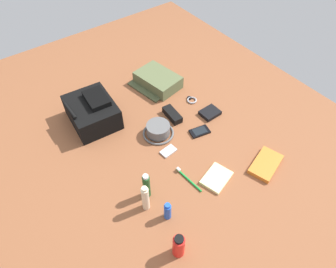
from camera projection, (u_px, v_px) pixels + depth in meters
The scene contains 16 objects.
ground_plane at pixel (168, 140), 1.69m from camera, with size 2.64×2.02×0.02m, color brown.
backpack at pixel (92, 112), 1.72m from camera, with size 0.32×0.27×0.16m.
toiletry_pouch at pixel (157, 81), 1.95m from camera, with size 0.30×0.28×0.08m.
bucket_hat at pixel (158, 130), 1.68m from camera, with size 0.18×0.18×0.07m.
sunscreen_spray at pixel (179, 246), 1.21m from camera, with size 0.05×0.05×0.14m.
deodorant_spray at pixel (168, 211), 1.33m from camera, with size 0.03×0.03×0.11m.
lotion_bottle at pixel (145, 198), 1.34m from camera, with size 0.03×0.03×0.17m.
shampoo_bottle at pixel (146, 186), 1.39m from camera, with size 0.03×0.03×0.16m.
paperback_novel at pixel (266, 164), 1.55m from camera, with size 0.17×0.22×0.02m.
cell_phone at pixel (200, 132), 1.70m from camera, with size 0.09×0.12×0.01m.
media_player at pixel (168, 151), 1.61m from camera, with size 0.06×0.09×0.01m.
wristwatch at pixel (192, 100), 1.88m from camera, with size 0.07×0.06×0.01m.
toothbrush at pixel (187, 178), 1.50m from camera, with size 0.18×0.03×0.02m.
wallet at pixel (210, 113), 1.79m from camera, with size 0.09×0.11×0.02m, color black.
notepad at pixel (217, 178), 1.50m from camera, with size 0.11×0.15×0.02m, color beige.
sunglasses_case at pixel (172, 115), 1.77m from camera, with size 0.14×0.06×0.04m, color black.
Camera 1 is at (-0.87, 0.64, 1.28)m, focal length 32.26 mm.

